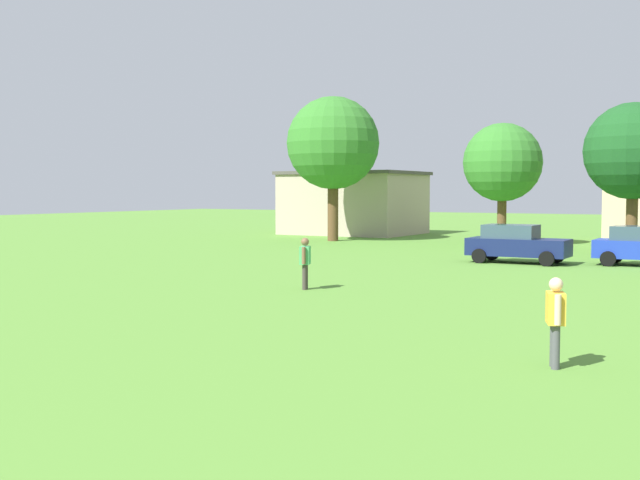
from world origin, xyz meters
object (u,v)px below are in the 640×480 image
adult_bystander (555,314)px  tree_left (503,163)px  parked_car_navy_0 (516,244)px  tree_center_left (633,152)px  bystander_near_trees (305,259)px  tree_far_left (333,144)px

adult_bystander → tree_left: (-10.32, 30.75, 3.81)m
adult_bystander → parked_car_navy_0: bearing=177.8°
adult_bystander → tree_center_left: tree_center_left is taller
bystander_near_trees → tree_left: bearing=-21.7°
bystander_near_trees → tree_far_left: bearing=3.5°
adult_bystander → bystander_near_trees: bystander_near_trees is taller
tree_center_left → bystander_near_trees: bearing=-108.3°
bystander_near_trees → tree_center_left: (6.83, 20.64, 4.14)m
tree_left → bystander_near_trees: bearing=-88.4°
bystander_near_trees → tree_left: size_ratio=0.23×
parked_car_navy_0 → tree_left: (-3.93, 10.76, 3.92)m
bystander_near_trees → parked_car_navy_0: bearing=-37.9°
tree_center_left → adult_bystander: bearing=-84.2°
parked_car_navy_0 → tree_left: size_ratio=0.61×
adult_bystander → tree_left: 32.66m
adult_bystander → tree_left: tree_left is taller
bystander_near_trees → tree_left: (-0.66, 23.33, 3.80)m
parked_car_navy_0 → tree_far_left: size_ratio=0.47×
tree_far_left → bystander_near_trees: bearing=-63.2°
parked_car_navy_0 → tree_center_left: size_ratio=0.57×
tree_left → tree_center_left: tree_center_left is taller
tree_far_left → tree_center_left: 17.98m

